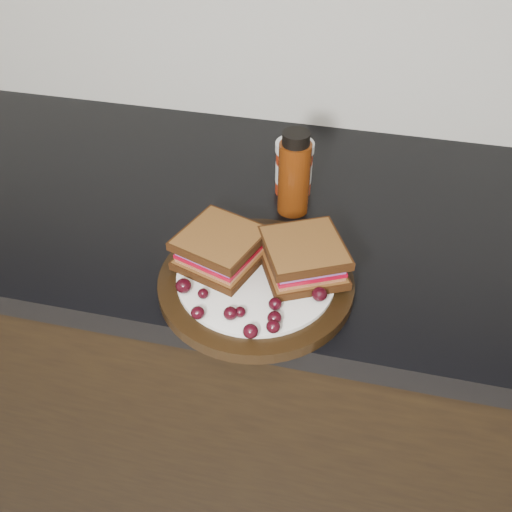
{
  "coord_description": "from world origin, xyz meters",
  "views": [
    {
      "loc": [
        0.16,
        0.93,
        1.48
      ],
      "look_at": [
        0.03,
        1.5,
        0.96
      ],
      "focal_mm": 40.0,
      "sensor_mm": 36.0,
      "label": 1
    }
  ],
  "objects": [
    {
      "name": "grape_15",
      "position": [
        0.01,
        1.53,
        0.93
      ],
      "size": [
        0.02,
        0.02,
        0.02
      ],
      "primitive_type": "ellipsoid",
      "color": "black",
      "rests_on": "plate"
    },
    {
      "name": "grape_4",
      "position": [
        0.02,
        1.41,
        0.93
      ],
      "size": [
        0.02,
        0.02,
        0.02
      ],
      "primitive_type": "ellipsoid",
      "color": "black",
      "rests_on": "plate"
    },
    {
      "name": "grape_14",
      "position": [
        0.08,
        1.55,
        0.93
      ],
      "size": [
        0.02,
        0.02,
        0.01
      ],
      "primitive_type": "ellipsoid",
      "color": "black",
      "rests_on": "plate"
    },
    {
      "name": "grape_9",
      "position": [
        0.07,
        1.44,
        0.93
      ],
      "size": [
        0.02,
        0.02,
        0.02
      ],
      "primitive_type": "ellipsoid",
      "color": "black",
      "rests_on": "plate"
    },
    {
      "name": "oil_bottle",
      "position": [
        0.05,
        1.7,
        0.97
      ],
      "size": [
        0.06,
        0.06,
        0.15
      ],
      "primitive_type": "cylinder",
      "rotation": [
        0.0,
        0.0,
        -0.11
      ],
      "color": "#522108",
      "rests_on": "countertop"
    },
    {
      "name": "condiment_jar",
      "position": [
        0.04,
        1.75,
        0.95
      ],
      "size": [
        0.08,
        0.08,
        0.1
      ],
      "primitive_type": "cylinder",
      "rotation": [
        0.0,
        0.0,
        -0.25
      ],
      "color": "maroon",
      "rests_on": "countertop"
    },
    {
      "name": "grape_12",
      "position": [
        0.11,
        1.5,
        0.93
      ],
      "size": [
        0.02,
        0.02,
        0.02
      ],
      "primitive_type": "ellipsoid",
      "color": "black",
      "rests_on": "plate"
    },
    {
      "name": "plate",
      "position": [
        0.03,
        1.5,
        0.91
      ],
      "size": [
        0.28,
        0.28,
        0.02
      ],
      "primitive_type": "cylinder",
      "color": "black",
      "rests_on": "countertop"
    },
    {
      "name": "grape_13",
      "position": [
        0.11,
        1.54,
        0.93
      ],
      "size": [
        0.02,
        0.02,
        0.01
      ],
      "primitive_type": "ellipsoid",
      "color": "black",
      "rests_on": "plate"
    },
    {
      "name": "grape_3",
      "position": [
        -0.03,
        1.41,
        0.93
      ],
      "size": [
        0.02,
        0.02,
        0.02
      ],
      "primitive_type": "ellipsoid",
      "color": "black",
      "rests_on": "plate"
    },
    {
      "name": "base_cabinets",
      "position": [
        0.0,
        1.7,
        0.43
      ],
      "size": [
        3.96,
        0.58,
        0.86
      ],
      "primitive_type": "cube",
      "color": "black",
      "rests_on": "ground_plane"
    },
    {
      "name": "grape_10",
      "position": [
        0.12,
        1.47,
        0.93
      ],
      "size": [
        0.02,
        0.02,
        0.02
      ],
      "primitive_type": "ellipsoid",
      "color": "black",
      "rests_on": "plate"
    },
    {
      "name": "grape_18",
      "position": [
        -0.06,
        1.5,
        0.93
      ],
      "size": [
        0.02,
        0.02,
        0.02
      ],
      "primitive_type": "ellipsoid",
      "color": "black",
      "rests_on": "plate"
    },
    {
      "name": "grape_17",
      "position": [
        -0.03,
        1.51,
        0.93
      ],
      "size": [
        0.02,
        0.02,
        0.02
      ],
      "primitive_type": "ellipsoid",
      "color": "black",
      "rests_on": "plate"
    },
    {
      "name": "grape_11",
      "position": [
        0.1,
        1.49,
        0.93
      ],
      "size": [
        0.02,
        0.02,
        0.02
      ],
      "primitive_type": "ellipsoid",
      "color": "black",
      "rests_on": "plate"
    },
    {
      "name": "grape_7",
      "position": [
        0.08,
        1.4,
        0.93
      ],
      "size": [
        0.02,
        0.02,
        0.02
      ],
      "primitive_type": "ellipsoid",
      "color": "black",
      "rests_on": "plate"
    },
    {
      "name": "grape_8",
      "position": [
        0.07,
        1.42,
        0.93
      ],
      "size": [
        0.02,
        0.02,
        0.02
      ],
      "primitive_type": "ellipsoid",
      "color": "black",
      "rests_on": "plate"
    },
    {
      "name": "grape_2",
      "position": [
        -0.03,
        1.41,
        0.93
      ],
      "size": [
        0.02,
        0.02,
        0.01
      ],
      "primitive_type": "ellipsoid",
      "color": "black",
      "rests_on": "plate"
    },
    {
      "name": "grape_1",
      "position": [
        -0.03,
        1.44,
        0.93
      ],
      "size": [
        0.02,
        0.02,
        0.01
      ],
      "primitive_type": "ellipsoid",
      "color": "black",
      "rests_on": "plate"
    },
    {
      "name": "grape_5",
      "position": [
        0.03,
        1.42,
        0.93
      ],
      "size": [
        0.02,
        0.02,
        0.01
      ],
      "primitive_type": "ellipsoid",
      "color": "black",
      "rests_on": "plate"
    },
    {
      "name": "grape_21",
      "position": [
        -0.02,
        1.51,
        0.93
      ],
      "size": [
        0.01,
        0.01,
        0.01
      ],
      "primitive_type": "ellipsoid",
      "color": "black",
      "rests_on": "plate"
    },
    {
      "name": "grape_0",
      "position": [
        -0.06,
        1.45,
        0.93
      ],
      "size": [
        0.02,
        0.02,
        0.02
      ],
      "primitive_type": "ellipsoid",
      "color": "black",
      "rests_on": "plate"
    },
    {
      "name": "sandwich_left",
      "position": [
        -0.03,
        1.52,
        0.95
      ],
      "size": [
        0.14,
        0.14,
        0.05
      ],
      "primitive_type": null,
      "rotation": [
        0.0,
        0.0,
        -0.32
      ],
      "color": "brown",
      "rests_on": "plate"
    },
    {
      "name": "grape_19",
      "position": [
        -0.06,
        1.49,
        0.93
      ],
      "size": [
        0.02,
        0.02,
        0.02
      ],
      "primitive_type": "ellipsoid",
      "color": "black",
      "rests_on": "plate"
    },
    {
      "name": "countertop",
      "position": [
        0.0,
        1.7,
        0.88
      ],
      "size": [
        3.98,
        0.6,
        0.04
      ],
      "primitive_type": "cube",
      "color": "black",
      "rests_on": "base_cabinets"
    },
    {
      "name": "grape_22",
      "position": [
        -0.03,
        1.51,
        0.93
      ],
      "size": [
        0.02,
        0.02,
        0.02
      ],
      "primitive_type": "ellipsoid",
      "color": "black",
      "rests_on": "plate"
    },
    {
      "name": "grape_16",
      "position": [
        -0.05,
        1.54,
        0.93
      ],
      "size": [
        0.02,
        0.02,
        0.02
      ],
      "primitive_type": "ellipsoid",
      "color": "black",
      "rests_on": "plate"
    },
    {
      "name": "grape_20",
      "position": [
        -0.0,
        1.52,
        0.93
      ],
      "size": [
        0.02,
        0.02,
        0.01
      ],
      "primitive_type": "ellipsoid",
      "color": "black",
      "rests_on": "plate"
    },
    {
      "name": "sandwich_right",
      "position": [
        0.09,
        1.53,
        0.95
      ],
      "size": [
        0.14,
        0.14,
        0.05
      ],
      "primitive_type": null,
      "rotation": [
        0.0,
        0.0,
        0.46
      ],
      "color": "brown",
      "rests_on": "plate"
    },
    {
      "name": "grape_6",
      "position": [
        0.05,
        1.39,
        0.93
      ],
      "size": [
        0.02,
        0.02,
        0.02
      ],
      "primitive_type": "ellipsoid",
      "color": "black",
      "rests_on": "plate"
    }
  ]
}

